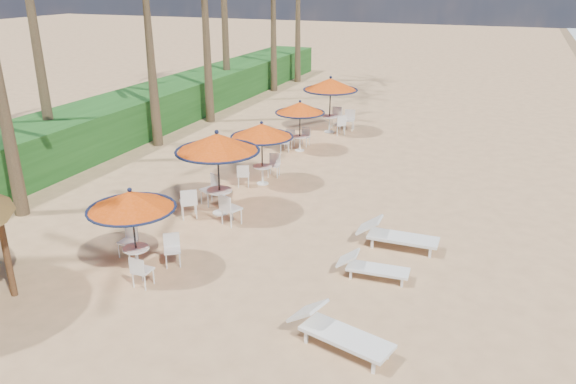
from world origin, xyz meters
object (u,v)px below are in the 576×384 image
(station_0, at_px, (134,211))
(lounger_mid, at_px, (370,267))
(station_1, at_px, (216,153))
(station_3, at_px, (299,114))
(lounger_near, at_px, (337,331))
(station_4, at_px, (332,91))
(station_2, at_px, (261,136))
(lounger_far, at_px, (395,235))

(station_0, bearing_deg, lounger_mid, 18.50)
(station_1, bearing_deg, station_3, 90.78)
(station_0, distance_m, station_3, 11.22)
(lounger_mid, bearing_deg, station_0, -165.09)
(lounger_near, distance_m, lounger_mid, 2.94)
(station_4, xyz_separation_m, lounger_near, (5.13, -15.74, -1.57))
(station_1, distance_m, station_2, 2.98)
(station_1, distance_m, lounger_far, 5.79)
(station_3, distance_m, lounger_mid, 10.94)
(station_1, height_order, lounger_far, station_1)
(station_3, bearing_deg, station_0, -90.01)
(station_3, bearing_deg, lounger_mid, -59.90)
(lounger_near, height_order, lounger_far, lounger_far)
(station_0, xyz_separation_m, station_1, (0.10, 3.96, 0.32))
(station_3, bearing_deg, lounger_far, -53.15)
(station_2, relative_size, station_3, 1.06)
(station_2, xyz_separation_m, station_3, (-0.24, 4.30, -0.16))
(lounger_near, height_order, lounger_mid, lounger_near)
(station_0, distance_m, lounger_far, 6.87)
(lounger_far, bearing_deg, station_1, 176.48)
(lounger_mid, relative_size, lounger_far, 0.81)
(station_2, height_order, station_3, station_2)
(station_0, relative_size, station_2, 0.98)
(station_2, distance_m, lounger_mid, 7.43)
(lounger_near, bearing_deg, lounger_far, 103.54)
(station_2, distance_m, lounger_far, 6.46)
(station_0, bearing_deg, station_4, 88.55)
(station_1, relative_size, lounger_far, 1.22)
(lounger_near, bearing_deg, station_4, 123.51)
(station_0, distance_m, station_4, 14.63)
(lounger_near, xyz_separation_m, lounger_far, (0.16, 4.80, 0.00))
(station_2, relative_size, station_4, 0.86)
(lounger_near, xyz_separation_m, lounger_mid, (-0.04, 2.94, -0.07))
(station_0, distance_m, lounger_mid, 5.90)
(station_2, bearing_deg, station_4, 89.09)
(station_2, height_order, station_4, station_4)
(station_4, height_order, lounger_mid, station_4)
(station_2, xyz_separation_m, lounger_near, (5.25, -8.04, -1.38))
(lounger_mid, height_order, lounger_far, lounger_far)
(station_3, distance_m, station_4, 3.44)
(station_4, xyz_separation_m, lounger_far, (5.29, -10.95, -1.57))
(station_1, xyz_separation_m, station_2, (0.15, 2.97, -0.21))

